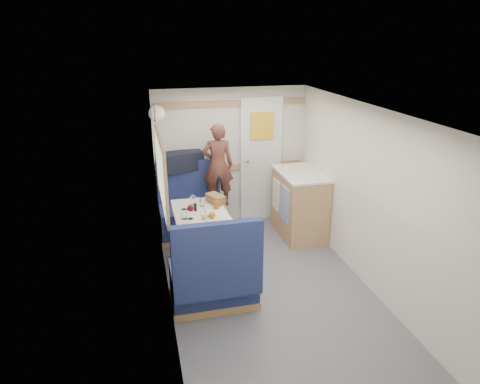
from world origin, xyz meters
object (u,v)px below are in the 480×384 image
object	(u,v)px
bench_near	(215,281)
pepper_grinder	(195,207)
beer_glass	(217,205)
bread_loaf	(215,199)
duffel_bag	(183,161)
galley_counter	(299,203)
orange_fruit	(212,215)
wine_glass	(191,209)
tray	(217,216)
salt_grinder	(205,211)
cheese_block	(206,215)
dinette_table	(201,223)
tumbler_left	(184,214)
bench_far	(192,216)
person	(218,165)
tumbler_mid	(193,200)
tumbler_right	(202,202)
dome_light	(157,113)

from	to	relation	value
bench_near	pepper_grinder	xyz separation A→B (m)	(-0.05, 0.90, 0.47)
beer_glass	bread_loaf	xyz separation A→B (m)	(0.02, 0.21, -0.00)
beer_glass	duffel_bag	bearing A→B (deg)	103.21
galley_counter	orange_fruit	distance (m)	1.62
duffel_bag	wine_glass	world-z (taller)	duffel_bag
tray	salt_grinder	bearing A→B (deg)	137.45
beer_glass	orange_fruit	bearing A→B (deg)	-110.59
cheese_block	pepper_grinder	size ratio (longest dim) A/B	1.03
dinette_table	bench_near	bearing A→B (deg)	-90.00
dinette_table	tumbler_left	xyz separation A→B (m)	(-0.21, -0.16, 0.21)
bench_far	galley_counter	xyz separation A→B (m)	(1.47, -0.31, 0.17)
person	tumbler_left	world-z (taller)	person
bench_near	salt_grinder	world-z (taller)	bench_near
tray	bread_loaf	xyz separation A→B (m)	(0.07, 0.44, 0.04)
pepper_grinder	tumbler_mid	bearing A→B (deg)	90.20
tray	salt_grinder	size ratio (longest dim) A/B	4.10
dinette_table	person	bearing A→B (deg)	65.61
orange_fruit	beer_glass	distance (m)	0.30
tumbler_right	wine_glass	bearing A→B (deg)	-117.61
tray	dome_light	bearing A→B (deg)	117.20
galley_counter	tumbler_right	distance (m)	1.50
bench_near	orange_fruit	distance (m)	0.77
tumbler_right	pepper_grinder	size ratio (longest dim) A/B	1.08
cheese_block	wine_glass	world-z (taller)	wine_glass
tray	tumbler_left	size ratio (longest dim) A/B	3.15
bench_near	tray	size ratio (longest dim) A/B	2.89
dinette_table	bread_loaf	xyz separation A→B (m)	(0.22, 0.23, 0.21)
tumbler_left	dome_light	bearing A→B (deg)	100.26
bench_far	wine_glass	world-z (taller)	bench_far
tumbler_mid	pepper_grinder	distance (m)	0.20
dinette_table	bench_near	size ratio (longest dim) A/B	0.88
orange_fruit	bread_loaf	size ratio (longest dim) A/B	0.29
galley_counter	tray	bearing A→B (deg)	-149.92
bench_far	cheese_block	bearing A→B (deg)	-88.22
wine_glass	salt_grinder	distance (m)	0.21
tumbler_left	tumbler_mid	size ratio (longest dim) A/B	0.98
tray	tumbler_left	distance (m)	0.37
bread_loaf	pepper_grinder	bearing A→B (deg)	-145.60
dinette_table	bench_far	world-z (taller)	bench_far
person	wine_glass	world-z (taller)	person
galley_counter	duffel_bag	distance (m)	1.72
person	duffel_bag	world-z (taller)	person
bench_far	beer_glass	size ratio (longest dim) A/B	9.58
dome_light	tumbler_right	xyz separation A→B (m)	(0.44, -0.68, -0.98)
tray	orange_fruit	xyz separation A→B (m)	(-0.06, -0.05, 0.05)
bread_loaf	beer_glass	bearing A→B (deg)	-96.60
bench_near	cheese_block	distance (m)	0.80
salt_grinder	wine_glass	bearing A→B (deg)	-155.40
tumbler_left	pepper_grinder	distance (m)	0.25
person	salt_grinder	world-z (taller)	person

